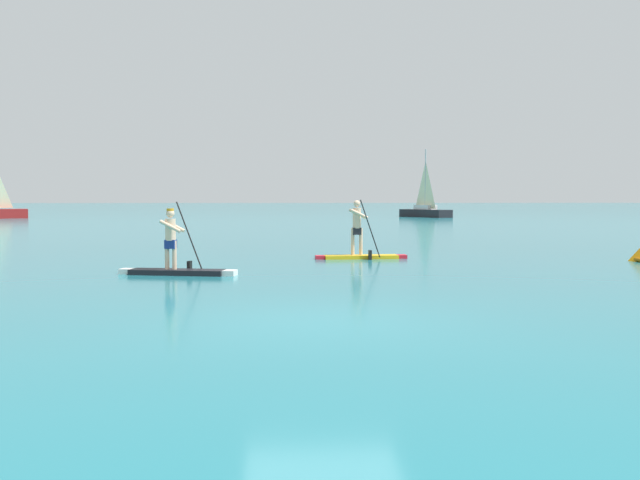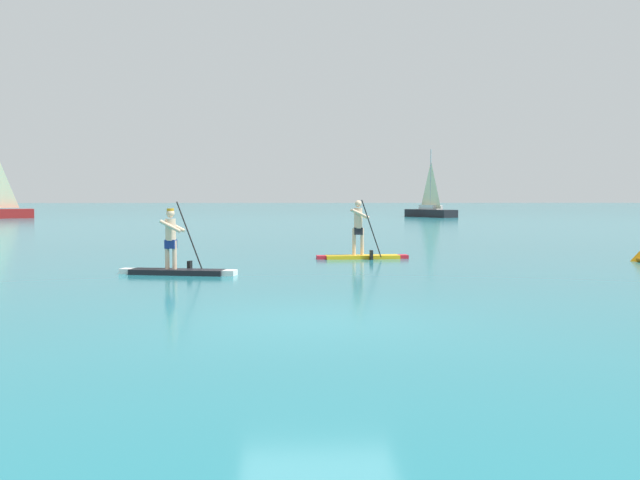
# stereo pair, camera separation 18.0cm
# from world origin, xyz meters

# --- Properties ---
(ground) EXTENTS (440.00, 440.00, 0.00)m
(ground) POSITION_xyz_m (0.00, 0.00, 0.00)
(ground) COLOR #1E727F
(paddleboarder_mid_center) EXTENTS (3.00, 1.08, 1.83)m
(paddleboarder_mid_center) POSITION_xyz_m (-3.24, 7.21, 0.34)
(paddleboarder_mid_center) COLOR black
(paddleboarder_mid_center) RESTS_ON ground
(paddleboarder_far_right) EXTENTS (2.91, 0.86, 1.88)m
(paddleboarder_far_right) POSITION_xyz_m (1.88, 11.79, 0.43)
(paddleboarder_far_right) COLOR yellow
(paddleboarder_far_right) RESTS_ON ground
(sailboat_right_horizon) EXTENTS (4.28, 6.06, 6.43)m
(sailboat_right_horizon) POSITION_xyz_m (13.33, 59.33, 0.74)
(sailboat_right_horizon) COLOR black
(sailboat_right_horizon) RESTS_ON ground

